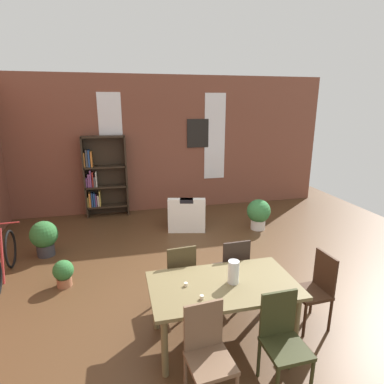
{
  "coord_description": "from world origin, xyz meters",
  "views": [
    {
      "loc": [
        -1.19,
        -4.08,
        2.7
      ],
      "look_at": [
        0.09,
        1.33,
        1.15
      ],
      "focal_mm": 29.75,
      "sensor_mm": 36.0,
      "label": 1
    }
  ],
  "objects": [
    {
      "name": "dining_table",
      "position": [
        -0.12,
        -1.07,
        0.65
      ],
      "size": [
        1.67,
        0.94,
        0.74
      ],
      "color": "brown",
      "rests_on": "ground"
    },
    {
      "name": "tealight_candle_1",
      "position": [
        -0.43,
        -1.3,
        0.76
      ],
      "size": [
        0.04,
        0.04,
        0.04
      ],
      "primitive_type": "cylinder",
      "color": "silver",
      "rests_on": "dining_table"
    },
    {
      "name": "dining_chair_near_right",
      "position": [
        0.26,
        -1.77,
        0.51
      ],
      "size": [
        0.41,
        0.41,
        0.95
      ],
      "color": "#2E3117",
      "rests_on": "ground"
    },
    {
      "name": "vase_on_table",
      "position": [
        -0.0,
        -1.07,
        0.87
      ],
      "size": [
        0.13,
        0.13,
        0.27
      ],
      "primitive_type": "cylinder",
      "color": "silver",
      "rests_on": "dining_table"
    },
    {
      "name": "back_wall_brick",
      "position": [
        0.0,
        3.98,
        1.69
      ],
      "size": [
        8.48,
        0.12,
        3.38
      ],
      "primitive_type": "cube",
      "color": "brown",
      "rests_on": "ground"
    },
    {
      "name": "ground_plane",
      "position": [
        0.0,
        0.0,
        0.0
      ],
      "size": [
        10.2,
        10.2,
        0.0
      ],
      "primitive_type": "plane",
      "color": "#4E331D"
    },
    {
      "name": "dining_chair_far_left",
      "position": [
        -0.49,
        -0.38,
        0.51
      ],
      "size": [
        0.43,
        0.43,
        0.95
      ],
      "color": "#453A22",
      "rests_on": "ground"
    },
    {
      "name": "tealight_candle_0",
      "position": [
        -0.54,
        -1.02,
        0.76
      ],
      "size": [
        0.04,
        0.04,
        0.04
      ],
      "primitive_type": "cylinder",
      "color": "silver",
      "rests_on": "dining_table"
    },
    {
      "name": "dining_chair_far_right",
      "position": [
        0.26,
        -0.38,
        0.51
      ],
      "size": [
        0.42,
        0.42,
        0.95
      ],
      "color": "#2E231D",
      "rests_on": "ground"
    },
    {
      "name": "potted_plant_by_shelf",
      "position": [
        1.76,
        2.02,
        0.38
      ],
      "size": [
        0.51,
        0.51,
        0.68
      ],
      "color": "silver",
      "rests_on": "ground"
    },
    {
      "name": "window_pane_1",
      "position": [
        1.31,
        3.91,
        1.86
      ],
      "size": [
        0.55,
        0.02,
        2.2
      ],
      "primitive_type": "cube",
      "color": "white"
    },
    {
      "name": "window_pane_0",
      "position": [
        -1.31,
        3.91,
        1.86
      ],
      "size": [
        0.55,
        0.02,
        2.2
      ],
      "primitive_type": "cube",
      "color": "white"
    },
    {
      "name": "bookshelf_tall",
      "position": [
        -1.58,
        3.74,
        0.97
      ],
      "size": [
        1.02,
        0.29,
        1.97
      ],
      "color": "#2D2319",
      "rests_on": "ground"
    },
    {
      "name": "dining_chair_near_left",
      "position": [
        -0.5,
        -1.77,
        0.51
      ],
      "size": [
        0.44,
        0.44,
        0.95
      ],
      "color": "brown",
      "rests_on": "ground"
    },
    {
      "name": "bicycle_second",
      "position": [
        -3.04,
        0.97,
        0.33
      ],
      "size": [
        0.44,
        1.62,
        0.87
      ],
      "color": "black",
      "rests_on": "ground"
    },
    {
      "name": "armchair_white",
      "position": [
        0.24,
        2.48,
        0.28
      ],
      "size": [
        0.96,
        0.96,
        0.75
      ],
      "color": "white",
      "rests_on": "ground"
    },
    {
      "name": "potted_plant_window",
      "position": [
        -2.1,
        0.57,
        0.23
      ],
      "size": [
        0.31,
        0.31,
        0.42
      ],
      "color": "#9E6042",
      "rests_on": "ground"
    },
    {
      "name": "framed_picture",
      "position": [
        0.85,
        3.91,
        1.96
      ],
      "size": [
        0.56,
        0.03,
        0.72
      ],
      "primitive_type": "cube",
      "color": "black"
    },
    {
      "name": "dining_chair_head_right",
      "position": [
        1.09,
        -1.07,
        0.51
      ],
      "size": [
        0.42,
        0.42,
        0.95
      ],
      "color": "#361F12",
      "rests_on": "ground"
    },
    {
      "name": "potted_plant_corner",
      "position": [
        -2.58,
        1.73,
        0.37
      ],
      "size": [
        0.49,
        0.49,
        0.66
      ],
      "color": "#333338",
      "rests_on": "ground"
    }
  ]
}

